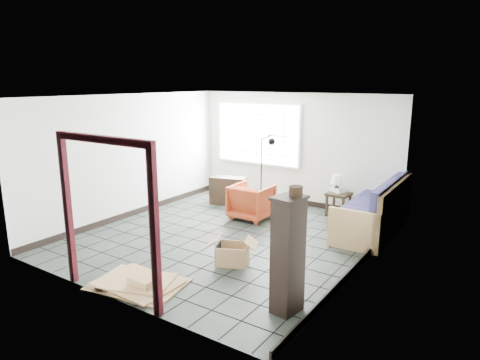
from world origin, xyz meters
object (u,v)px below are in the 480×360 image
Objects in this scene: futon_sofa at (377,213)px; armchair at (251,200)px; side_table at (339,197)px; tall_shelf at (288,254)px.

futon_sofa is 2.95× the size of armchair.
futon_sofa is 4.68× the size of side_table.
tall_shelf reaches higher than armchair.
futon_sofa reaches higher than side_table.
futon_sofa is at bearing -29.89° from side_table.
tall_shelf is (0.91, -4.13, 0.35)m from side_table.
side_table is at bearing -141.91° from armchair.
armchair is 1.59× the size of side_table.
futon_sofa is 3.59m from tall_shelf.
armchair reaches higher than side_table.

